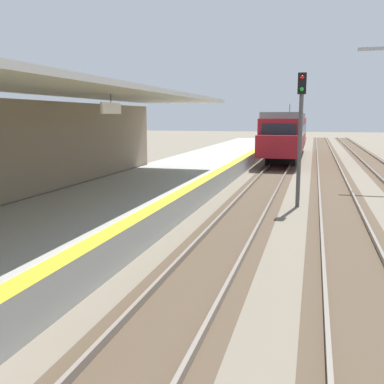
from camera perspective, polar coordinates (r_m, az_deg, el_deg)
station_platform at (r=18.01m, az=-6.98°, el=-0.40°), size 5.00×80.00×0.91m
station_building_with_canopy at (r=14.42m, az=-21.19°, el=5.39°), size 4.85×24.00×4.43m
track_pair_nearest_platform at (r=20.84m, az=8.57°, el=-0.20°), size 2.34×120.00×0.16m
track_pair_middle at (r=20.74m, az=17.94°, el=-0.61°), size 2.34×120.00×0.16m
approaching_train at (r=39.71m, az=11.94°, el=7.39°), size 2.93×19.60×4.76m
rail_signal_post at (r=18.01m, az=13.65°, el=8.18°), size 0.32×0.34×5.20m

